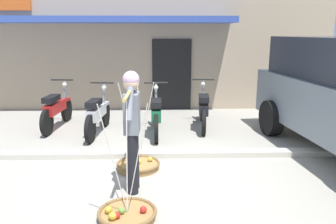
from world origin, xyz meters
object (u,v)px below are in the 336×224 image
(fruit_vendor, at_px, (132,124))
(motorcycle_nearest_shop, at_px, (56,109))
(motorcycle_second_in_row, at_px, (98,114))
(motorcycle_end_of_row, at_px, (203,109))
(fruit_basket_left_side, at_px, (127,214))
(motorcycle_third_in_row, at_px, (156,114))
(fruit_basket_right_side, at_px, (138,165))

(fruit_vendor, height_order, motorcycle_nearest_shop, fruit_vendor)
(motorcycle_second_in_row, relative_size, motorcycle_end_of_row, 1.00)
(fruit_basket_left_side, relative_size, motorcycle_third_in_row, 0.80)
(fruit_basket_left_side, xyz_separation_m, motorcycle_third_in_row, (0.33, 3.45, 0.38))
(motorcycle_second_in_row, bearing_deg, motorcycle_end_of_row, 11.05)
(fruit_vendor, xyz_separation_m, motorcycle_end_of_row, (1.40, 3.18, -0.52))
(fruit_basket_right_side, relative_size, motorcycle_second_in_row, 0.80)
(fruit_basket_right_side, relative_size, motorcycle_nearest_shop, 0.80)
(fruit_basket_left_side, distance_m, motorcycle_end_of_row, 4.21)
(fruit_basket_right_side, distance_m, motorcycle_nearest_shop, 3.20)
(motorcycle_nearest_shop, relative_size, motorcycle_third_in_row, 1.00)
(fruit_vendor, xyz_separation_m, motorcycle_nearest_shop, (-2.00, 3.22, -0.52))
(motorcycle_end_of_row, bearing_deg, fruit_basket_left_side, -109.87)
(motorcycle_second_in_row, height_order, motorcycle_end_of_row, same)
(motorcycle_second_in_row, distance_m, motorcycle_end_of_row, 2.41)
(motorcycle_end_of_row, bearing_deg, motorcycle_third_in_row, -155.74)
(fruit_basket_right_side, bearing_deg, motorcycle_third_in_row, 81.60)
(fruit_basket_right_side, xyz_separation_m, motorcycle_end_of_row, (1.38, 2.42, 0.38))
(fruit_vendor, xyz_separation_m, motorcycle_second_in_row, (-0.96, 2.72, -0.52))
(motorcycle_second_in_row, relative_size, motorcycle_third_in_row, 1.00)
(fruit_vendor, distance_m, fruit_basket_right_side, 1.18)
(motorcycle_nearest_shop, distance_m, motorcycle_second_in_row, 1.15)
(fruit_basket_right_side, height_order, motorcycle_second_in_row, fruit_basket_right_side)
(fruit_basket_right_side, xyz_separation_m, motorcycle_second_in_row, (-0.99, 1.95, 0.38))
(motorcycle_nearest_shop, distance_m, motorcycle_end_of_row, 3.40)
(fruit_basket_right_side, bearing_deg, fruit_basket_left_side, -91.88)
(fruit_basket_left_side, relative_size, motorcycle_second_in_row, 0.80)
(motorcycle_third_in_row, height_order, motorcycle_end_of_row, same)
(fruit_vendor, relative_size, motorcycle_second_in_row, 0.93)
(fruit_basket_right_side, height_order, motorcycle_third_in_row, fruit_basket_right_side)
(fruit_vendor, relative_size, motorcycle_end_of_row, 0.93)
(fruit_basket_left_side, distance_m, motorcycle_second_in_row, 3.63)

